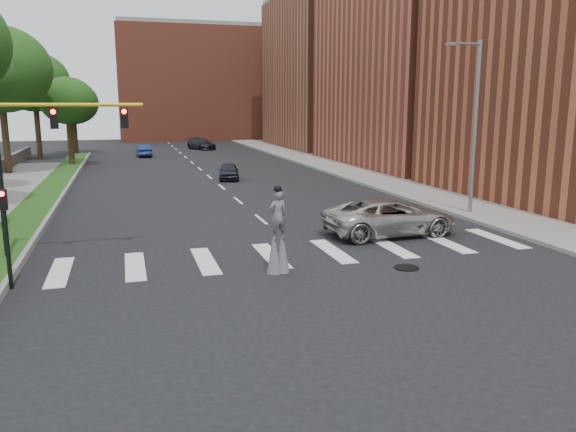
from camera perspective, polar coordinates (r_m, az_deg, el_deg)
The scene contains 19 objects.
ground_plane at distance 21.42m, azimuth 2.28°, elevation -4.49°, with size 160.00×160.00×0.00m, color black.
grass_median at distance 40.24m, azimuth -23.13°, elevation 2.24°, with size 2.00×60.00×0.25m, color #1B4313.
median_curb at distance 40.12m, azimuth -21.64°, elevation 2.35°, with size 0.20×60.00×0.28m, color gray.
sidewalk_right at distance 48.78m, azimuth 6.90°, elevation 4.46°, with size 5.00×90.00×0.18m, color slate.
manhole at distance 20.80m, azimuth 11.95°, elevation -5.15°, with size 0.90×0.90×0.04m, color black.
building_mid at distance 57.52m, azimuth 14.29°, elevation 17.12°, with size 16.00×22.00×24.00m, color #9C4731.
building_far at distance 79.00m, azimuth 5.13°, elevation 14.27°, with size 16.00×22.00×20.00m, color brown.
building_backdrop at distance 98.39m, azimuth -9.15°, elevation 13.00°, with size 26.00×14.00×18.00m, color #9C4731.
streetlight at distance 30.96m, azimuth 18.36°, elevation 9.01°, with size 2.05×0.20×9.00m.
traffic_signal at distance 22.82m, azimuth -24.42°, elevation 6.09°, with size 5.30×0.23×6.20m.
secondary_signal at distance 19.77m, azimuth -26.75°, elevation -1.24°, with size 0.25×0.21×3.23m.
stilt_performer at distance 19.53m, azimuth -1.02°, elevation -2.28°, with size 0.84×0.58×3.11m.
suv_crossing at distance 25.73m, azimuth 10.34°, elevation -0.07°, with size 2.78×6.02×1.67m, color #A6A49D.
car_near at distance 44.46m, azimuth -6.02°, elevation 4.54°, with size 1.52×3.79×1.29m, color black.
car_mid at distance 65.86m, azimuth -14.44°, elevation 6.46°, with size 1.46×4.18×1.38m, color navy.
car_far at distance 74.98m, azimuth -8.80°, elevation 7.26°, with size 2.05×5.04×1.46m, color black.
tree_5 at distance 65.57m, azimuth -24.42°, elevation 12.30°, with size 7.26×7.26×11.22m.
tree_6 at distance 57.33m, azimuth -21.49°, elevation 10.80°, with size 5.16×5.16×8.34m.
tree_7 at distance 71.68m, azimuth -21.03°, elevation 10.66°, with size 5.89×5.89×8.49m.
Camera 1 is at (-6.58, -19.53, 5.82)m, focal length 35.00 mm.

